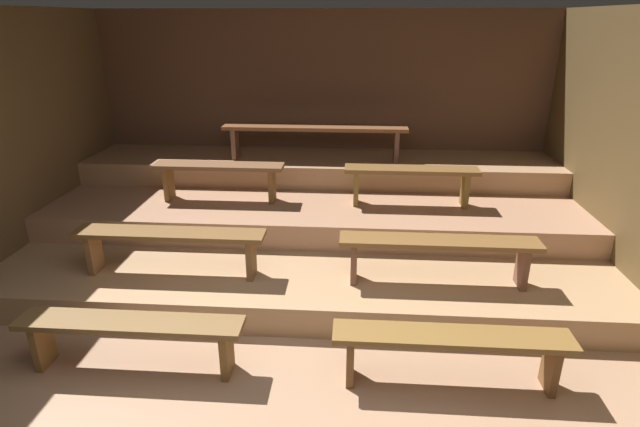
{
  "coord_description": "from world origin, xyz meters",
  "views": [
    {
      "loc": [
        0.42,
        -2.17,
        2.3
      ],
      "look_at": [
        0.1,
        2.23,
        0.58
      ],
      "focal_mm": 28.13,
      "sensor_mm": 36.0,
      "label": 1
    }
  ],
  "objects_px": {
    "bench_middle_left": "(219,172)",
    "bench_middle_right": "(411,176)",
    "bench_lower_right": "(439,248)",
    "bench_lower_left": "(170,240)",
    "bench_floor_right": "(451,345)",
    "bench_floor_left": "(131,331)",
    "bench_upper_center": "(315,132)"
  },
  "relations": [
    {
      "from": "bench_lower_left",
      "to": "bench_middle_right",
      "type": "distance_m",
      "value": 2.42
    },
    {
      "from": "bench_floor_left",
      "to": "bench_lower_right",
      "type": "bearing_deg",
      "value": 23.13
    },
    {
      "from": "bench_lower_left",
      "to": "bench_upper_center",
      "type": "bearing_deg",
      "value": 61.42
    },
    {
      "from": "bench_floor_right",
      "to": "bench_middle_right",
      "type": "relative_size",
      "value": 1.16
    },
    {
      "from": "bench_floor_right",
      "to": "bench_lower_left",
      "type": "height_order",
      "value": "bench_lower_left"
    },
    {
      "from": "bench_floor_left",
      "to": "bench_middle_right",
      "type": "distance_m",
      "value": 2.99
    },
    {
      "from": "bench_floor_left",
      "to": "bench_lower_right",
      "type": "xyz_separation_m",
      "value": [
        2.19,
        0.93,
        0.25
      ]
    },
    {
      "from": "bench_floor_right",
      "to": "bench_middle_left",
      "type": "bearing_deg",
      "value": 134.32
    },
    {
      "from": "bench_floor_left",
      "to": "bench_upper_center",
      "type": "relative_size",
      "value": 0.73
    },
    {
      "from": "bench_floor_right",
      "to": "bench_middle_right",
      "type": "distance_m",
      "value": 2.17
    },
    {
      "from": "bench_floor_left",
      "to": "bench_lower_left",
      "type": "height_order",
      "value": "bench_lower_left"
    },
    {
      "from": "bench_floor_left",
      "to": "bench_middle_left",
      "type": "xyz_separation_m",
      "value": [
        0.09,
        2.11,
        0.5
      ]
    },
    {
      "from": "bench_floor_right",
      "to": "bench_middle_left",
      "type": "relative_size",
      "value": 1.16
    },
    {
      "from": "bench_lower_left",
      "to": "bench_upper_center",
      "type": "xyz_separation_m",
      "value": [
        1.06,
        1.94,
        0.52
      ]
    },
    {
      "from": "bench_middle_right",
      "to": "bench_floor_left",
      "type": "bearing_deg",
      "value": -134.32
    },
    {
      "from": "bench_lower_left",
      "to": "bench_middle_left",
      "type": "distance_m",
      "value": 1.21
    },
    {
      "from": "bench_upper_center",
      "to": "bench_floor_left",
      "type": "bearing_deg",
      "value": -109.6
    },
    {
      "from": "bench_floor_right",
      "to": "bench_middle_right",
      "type": "height_order",
      "value": "bench_middle_right"
    },
    {
      "from": "bench_lower_right",
      "to": "bench_floor_right",
      "type": "bearing_deg",
      "value": -92.07
    },
    {
      "from": "bench_lower_right",
      "to": "bench_middle_left",
      "type": "distance_m",
      "value": 2.42
    },
    {
      "from": "bench_lower_right",
      "to": "bench_upper_center",
      "type": "bearing_deg",
      "value": 120.9
    },
    {
      "from": "bench_floor_right",
      "to": "bench_floor_left",
      "type": "bearing_deg",
      "value": 180.0
    },
    {
      "from": "bench_floor_left",
      "to": "bench_middle_right",
      "type": "relative_size",
      "value": 1.16
    },
    {
      "from": "bench_lower_left",
      "to": "bench_middle_right",
      "type": "bearing_deg",
      "value": 29.33
    },
    {
      "from": "bench_lower_right",
      "to": "bench_upper_center",
      "type": "relative_size",
      "value": 0.76
    },
    {
      "from": "bench_lower_left",
      "to": "bench_upper_center",
      "type": "height_order",
      "value": "bench_upper_center"
    },
    {
      "from": "bench_floor_left",
      "to": "bench_lower_right",
      "type": "distance_m",
      "value": 2.39
    },
    {
      "from": "bench_lower_right",
      "to": "bench_middle_right",
      "type": "bearing_deg",
      "value": 96.04
    },
    {
      "from": "bench_lower_left",
      "to": "bench_middle_right",
      "type": "xyz_separation_m",
      "value": [
        2.1,
        1.18,
        0.25
      ]
    },
    {
      "from": "bench_upper_center",
      "to": "bench_floor_right",
      "type": "bearing_deg",
      "value": -68.58
    },
    {
      "from": "bench_middle_left",
      "to": "bench_middle_right",
      "type": "distance_m",
      "value": 1.97
    },
    {
      "from": "bench_middle_left",
      "to": "bench_floor_right",
      "type": "bearing_deg",
      "value": -45.68
    }
  ]
}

